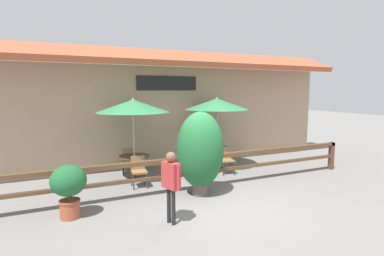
% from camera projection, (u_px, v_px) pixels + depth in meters
% --- Properties ---
extents(ground_plane, '(60.00, 60.00, 0.00)m').
position_uv_depth(ground_plane, '(218.00, 201.00, 7.43)').
color(ground_plane, slate).
extents(building_facade, '(14.28, 1.49, 4.23)m').
position_uv_depth(building_facade, '(163.00, 107.00, 10.87)').
color(building_facade, tan).
rests_on(building_facade, ground).
extents(patio_railing, '(10.40, 0.14, 0.95)m').
position_uv_depth(patio_railing, '(199.00, 165.00, 8.30)').
color(patio_railing, brown).
rests_on(patio_railing, ground).
extents(patio_umbrella_near, '(2.19, 2.19, 2.51)m').
position_uv_depth(patio_umbrella_near, '(133.00, 106.00, 8.97)').
color(patio_umbrella_near, '#B7B2A8').
rests_on(patio_umbrella_near, ground).
extents(dining_table_near, '(0.92, 0.92, 0.76)m').
position_uv_depth(dining_table_near, '(134.00, 160.00, 9.18)').
color(dining_table_near, '#4C3826').
rests_on(dining_table_near, ground).
extents(chair_near_streetside, '(0.46, 0.46, 0.88)m').
position_uv_depth(chair_near_streetside, '(139.00, 170.00, 8.52)').
color(chair_near_streetside, olive).
rests_on(chair_near_streetside, ground).
extents(chair_near_wallside, '(0.51, 0.51, 0.88)m').
position_uv_depth(chair_near_wallside, '(129.00, 159.00, 9.83)').
color(chair_near_wallside, olive).
rests_on(chair_near_wallside, ground).
extents(patio_umbrella_middle, '(2.19, 2.19, 2.51)m').
position_uv_depth(patio_umbrella_middle, '(217.00, 104.00, 10.31)').
color(patio_umbrella_middle, '#B7B2A8').
rests_on(patio_umbrella_middle, ground).
extents(dining_table_middle, '(0.92, 0.92, 0.76)m').
position_uv_depth(dining_table_middle, '(216.00, 152.00, 10.52)').
color(dining_table_middle, '#4C3826').
rests_on(dining_table_middle, ground).
extents(chair_middle_streetside, '(0.49, 0.49, 0.88)m').
position_uv_depth(chair_middle_streetside, '(226.00, 159.00, 9.91)').
color(chair_middle_streetside, olive).
rests_on(chair_middle_streetside, ground).
extents(chair_middle_wallside, '(0.51, 0.51, 0.88)m').
position_uv_depth(chair_middle_wallside, '(208.00, 151.00, 11.15)').
color(chair_middle_wallside, olive).
rests_on(chair_middle_wallside, ground).
extents(potted_plant_tall_tropical, '(0.75, 0.67, 1.17)m').
position_uv_depth(potted_plant_tall_tropical, '(69.00, 186.00, 6.38)').
color(potted_plant_tall_tropical, '#9E4C33').
rests_on(potted_plant_tall_tropical, ground).
extents(potted_plant_broad_leaf, '(1.25, 1.13, 2.20)m').
position_uv_depth(potted_plant_broad_leaf, '(200.00, 151.00, 7.76)').
color(potted_plant_broad_leaf, '#564C47').
rests_on(potted_plant_broad_leaf, ground).
extents(potted_plant_entrance_palm, '(0.92, 0.82, 1.55)m').
position_uv_depth(potted_plant_entrance_palm, '(209.00, 141.00, 11.19)').
color(potted_plant_entrance_palm, '#9E4C33').
rests_on(potted_plant_entrance_palm, ground).
extents(pedestrian, '(0.30, 0.51, 1.51)m').
position_uv_depth(pedestrian, '(171.00, 178.00, 6.07)').
color(pedestrian, black).
rests_on(pedestrian, ground).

